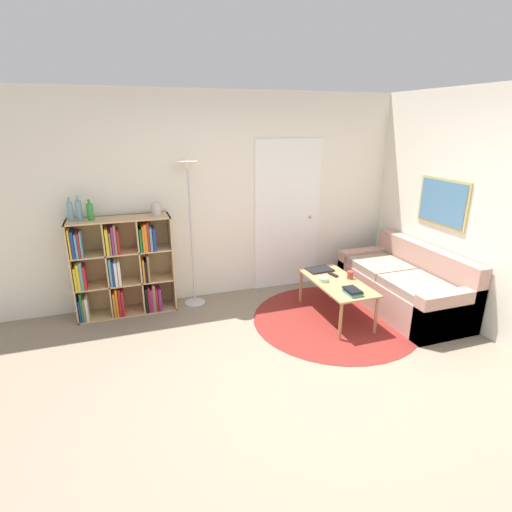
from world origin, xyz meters
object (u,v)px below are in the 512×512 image
at_px(bottle_middle, 79,210).
at_px(bottle_left, 70,211).
at_px(floor_lamp, 189,192).
at_px(bowl, 323,279).
at_px(bookshelf, 121,268).
at_px(cup, 350,275).
at_px(vase_on_shelf, 156,209).
at_px(bottle_right, 90,212).
at_px(coffee_table, 336,285).
at_px(couch, 405,287).
at_px(laptop, 320,270).

bearing_deg(bottle_middle, bottle_left, 177.26).
xyz_separation_m(floor_lamp, bowl, (1.37, -0.86, -0.96)).
distance_m(bookshelf, cup, 2.73).
distance_m(bottle_middle, vase_on_shelf, 0.83).
bearing_deg(bottle_right, bottle_middle, 167.18).
bearing_deg(bottle_left, vase_on_shelf, -1.04).
bearing_deg(bookshelf, coffee_table, -21.49).
relative_size(bowl, bottle_middle, 0.41).
distance_m(bottle_left, bottle_right, 0.21).
xyz_separation_m(bookshelf, bottle_right, (-0.25, -0.02, 0.70)).
bearing_deg(bottle_right, couch, -15.13).
bearing_deg(bowl, bottle_right, 160.56).
bearing_deg(couch, floor_lamp, 158.84).
relative_size(couch, vase_on_shelf, 11.29).
distance_m(bottle_left, bottle_middle, 0.09).
relative_size(bottle_left, bottle_middle, 0.94).
relative_size(bookshelf, bowl, 10.39).
height_order(floor_lamp, bottle_left, floor_lamp).
relative_size(laptop, bottle_middle, 1.16).
distance_m(floor_lamp, bottle_middle, 1.23).
relative_size(cup, bottle_right, 0.39).
height_order(couch, bowl, couch).
distance_m(bottle_middle, bottle_right, 0.12).
xyz_separation_m(floor_lamp, bottle_right, (-1.11, 0.01, -0.16)).
bearing_deg(bookshelf, bottle_left, 178.17).
relative_size(couch, coffee_table, 1.59).
bearing_deg(cup, bookshelf, 160.35).
bearing_deg(cup, bottle_middle, 162.48).
bearing_deg(couch, bookshelf, 163.52).
distance_m(bookshelf, bottle_middle, 0.81).
bearing_deg(bottle_middle, coffee_table, -19.02).
bearing_deg(coffee_table, bookshelf, 158.51).
xyz_separation_m(couch, laptop, (-0.98, 0.43, 0.20)).
height_order(bottle_left, bottle_right, bottle_left).
height_order(bookshelf, vase_on_shelf, vase_on_shelf).
bearing_deg(bottle_right, bookshelf, 3.51).
distance_m(couch, laptop, 1.09).
xyz_separation_m(bookshelf, cup, (2.57, -0.92, -0.08)).
relative_size(bookshelf, floor_lamp, 0.66).
bearing_deg(bottle_middle, laptop, -11.70).
relative_size(floor_lamp, bowl, 15.82).
height_order(bowl, bottle_right, bottle_right).
distance_m(cup, bottle_right, 3.06).
bearing_deg(vase_on_shelf, bowl, -26.73).
height_order(coffee_table, vase_on_shelf, vase_on_shelf).
bearing_deg(bottle_left, bookshelf, -1.83).
xyz_separation_m(couch, bottle_right, (-3.59, 0.97, 1.01)).
bearing_deg(coffee_table, floor_lamp, 149.17).
xyz_separation_m(bowl, cup, (0.34, -0.03, 0.02)).
distance_m(laptop, bottle_left, 2.98).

